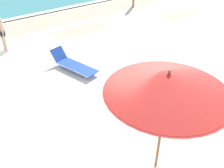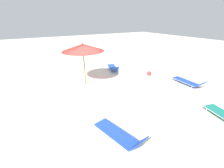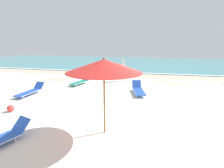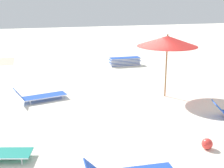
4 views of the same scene
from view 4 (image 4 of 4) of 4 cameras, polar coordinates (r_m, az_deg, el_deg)
ground_plane at (r=13.22m, az=3.12°, el=-2.63°), size 60.00×60.00×0.16m
beach_umbrella at (r=12.90m, az=10.10°, el=7.71°), size 2.47×2.47×2.62m
lounger_stack at (r=18.92m, az=2.33°, el=4.12°), size 0.61×1.90×0.49m
sun_lounger_near_water_left at (r=12.91m, az=-13.10°, el=-2.09°), size 1.07×2.15×0.63m
beach_ball at (r=9.19m, az=17.00°, el=-10.42°), size 0.31×0.31×0.31m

